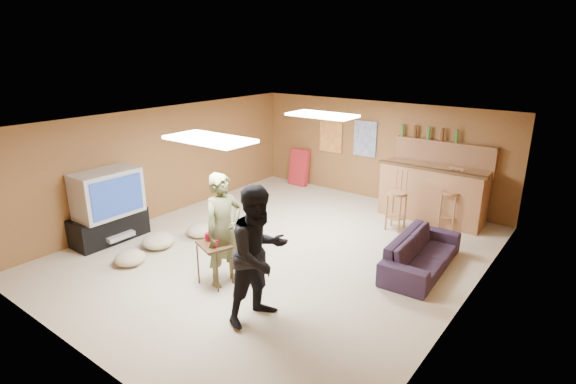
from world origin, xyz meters
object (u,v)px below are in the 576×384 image
Objects in this scene: person_olive at (224,230)px; bar_counter at (432,193)px; person_black at (259,255)px; tray_table at (215,264)px; sofa at (422,253)px; tv_body at (107,193)px.

bar_counter is at bearing -9.88° from person_olive.
person_black is 1.26m from tray_table.
person_olive is 3.08m from sofa.
bar_counter is 3.14× the size of tray_table.
tv_body is at bearing 96.75° from person_black.
sofa is at bearing -35.83° from person_olive.
sofa is (2.14, 2.14, -0.57)m from person_olive.
bar_counter reaches higher than tray_table.
tray_table is at bearing 152.48° from person_olive.
tray_table reaches higher than sofa.
tv_body is 6.09m from bar_counter.
person_black is at bearing 152.53° from sofa.
tv_body is 0.66× the size of person_olive.
tray_table is at bearing 132.22° from sofa.
person_olive is at bearing 53.28° from tray_table.
bar_counter is at bearing 70.38° from tray_table.
tv_body is at bearing -133.00° from bar_counter.
sofa is at bearing 45.35° from tray_table.
tray_table is (2.58, 0.04, -0.58)m from tv_body.
bar_counter is 4.71m from person_black.
tv_body is at bearing -179.08° from tray_table.
tray_table is at bearing -109.62° from bar_counter.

